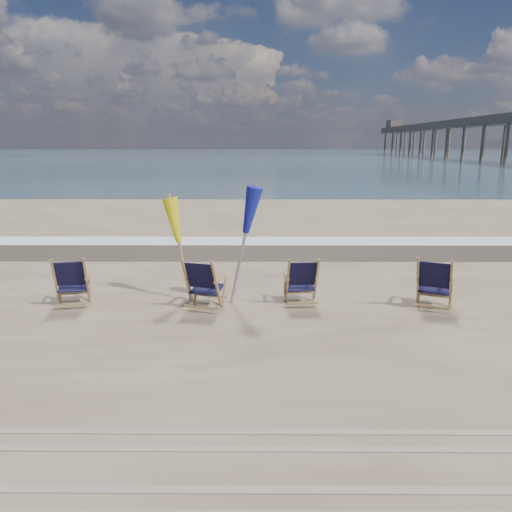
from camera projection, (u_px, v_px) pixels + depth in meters
The scene contains 11 objects.
ocean at pixel (259, 155), 132.21m from camera, with size 400.00×400.00×0.00m, color #3D5666.
surf_foam at pixel (257, 241), 15.47m from camera, with size 200.00×1.40×0.01m, color silver.
wet_sand_strip at pixel (257, 251), 14.00m from camera, with size 200.00×2.60×0.00m, color #42362A.
tire_tracks at pixel (253, 468), 4.64m from camera, with size 80.00×1.30×0.01m, color gray, non-canonical shape.
beach_chair_0 at pixel (87, 281), 9.15m from camera, with size 0.62×0.70×0.97m, color black, non-canonical shape.
beach_chair_1 at pixel (216, 285), 8.84m from camera, with size 0.64×0.71×0.99m, color black, non-canonical shape.
beach_chair_2 at pixel (316, 281), 9.18m from camera, with size 0.61×0.68×0.95m, color black, non-canonical shape.
beach_chair_3 at pixel (451, 285), 8.82m from camera, with size 0.64×0.72×1.00m, color black, non-canonical shape.
umbrella_yellow at pixel (180, 225), 9.34m from camera, with size 0.30×0.30×1.98m.
umbrella_blue at pixel (242, 214), 9.00m from camera, with size 0.30×0.30×2.24m.
fishing_pier at pixel (500, 132), 78.30m from camera, with size 4.40×140.00×9.30m, color brown, non-canonical shape.
Camera 1 is at (0.05, -6.89, 2.96)m, focal length 35.00 mm.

